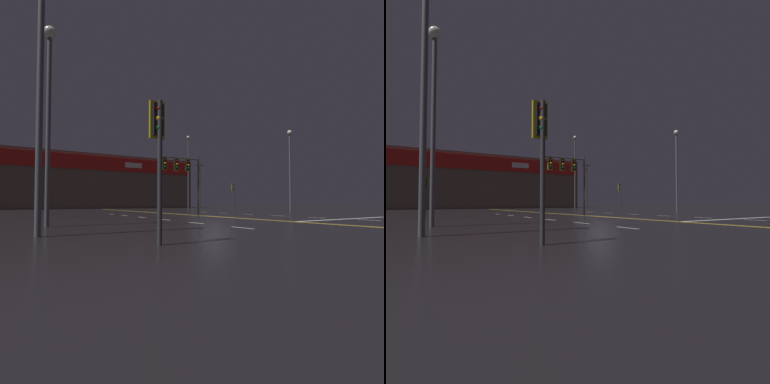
# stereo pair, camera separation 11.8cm
# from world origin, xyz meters

# --- Properties ---
(ground_plane) EXTENTS (200.00, 200.00, 0.00)m
(ground_plane) POSITION_xyz_m (0.00, 0.00, 0.00)
(ground_plane) COLOR black
(road_markings) EXTENTS (15.54, 60.00, 0.01)m
(road_markings) POSITION_xyz_m (1.03, -1.48, 0.00)
(road_markings) COLOR gold
(road_markings) RESTS_ON ground
(traffic_signal_median) EXTENTS (3.79, 0.36, 4.90)m
(traffic_signal_median) POSITION_xyz_m (-1.82, 1.87, 3.80)
(traffic_signal_median) COLOR #38383D
(traffic_signal_median) RESTS_ON ground
(traffic_signal_corner_northeast) EXTENTS (0.42, 0.36, 3.59)m
(traffic_signal_corner_northeast) POSITION_xyz_m (11.68, 11.24, 2.64)
(traffic_signal_corner_northeast) COLOR #38383D
(traffic_signal_corner_northeast) RESTS_ON ground
(traffic_signal_corner_northwest) EXTENTS (0.42, 0.36, 3.41)m
(traffic_signal_corner_northwest) POSITION_xyz_m (-11.11, 11.09, 2.51)
(traffic_signal_corner_northwest) COLOR #38383D
(traffic_signal_corner_northwest) RESTS_ON ground
(traffic_signal_corner_southwest) EXTENTS (0.42, 0.36, 3.76)m
(traffic_signal_corner_southwest) POSITION_xyz_m (-10.59, -11.68, 2.76)
(traffic_signal_corner_southwest) COLOR #38383D
(traffic_signal_corner_southwest) RESTS_ON ground
(streetlight_near_left) EXTENTS (0.56, 0.56, 9.50)m
(streetlight_near_left) POSITION_xyz_m (14.20, 4.20, 6.06)
(streetlight_near_left) COLOR #59595E
(streetlight_near_left) RESTS_ON ground
(streetlight_near_right) EXTENTS (0.56, 0.56, 12.36)m
(streetlight_near_right) POSITION_xyz_m (12.63, 23.87, 7.61)
(streetlight_near_right) COLOR #59595E
(streetlight_near_right) RESTS_ON ground
(streetlight_median_approach) EXTENTS (0.56, 0.56, 10.10)m
(streetlight_median_approach) POSITION_xyz_m (-13.01, -8.06, 6.38)
(streetlight_median_approach) COLOR #59595E
(streetlight_median_approach) RESTS_ON ground
(streetlight_far_right) EXTENTS (0.56, 0.56, 9.11)m
(streetlight_far_right) POSITION_xyz_m (-12.26, -3.94, 5.84)
(streetlight_far_right) COLOR #59595E
(streetlight_far_right) RESTS_ON ground
(building_backdrop) EXTENTS (38.96, 10.23, 9.67)m
(building_backdrop) POSITION_xyz_m (0.00, 38.84, 4.85)
(building_backdrop) COLOR brown
(building_backdrop) RESTS_ON ground
(utility_pole_row) EXTENTS (45.74, 0.26, 12.91)m
(utility_pole_row) POSITION_xyz_m (-3.32, 33.54, 5.94)
(utility_pole_row) COLOR #4C3828
(utility_pole_row) RESTS_ON ground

